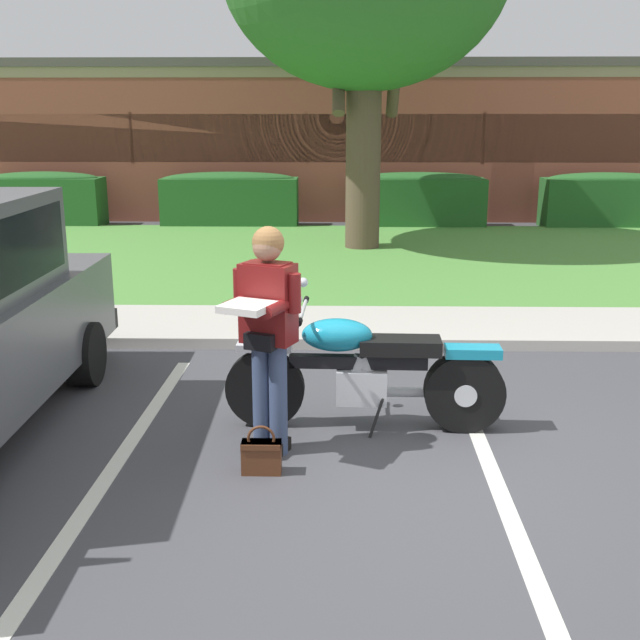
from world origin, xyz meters
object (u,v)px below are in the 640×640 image
(motorcycle, at_px, (375,371))
(rider_person, at_px, (267,323))
(handbag, at_px, (261,454))
(hedge_left, at_px, (45,198))
(hedge_center_right, at_px, (417,198))
(brick_building, at_px, (313,136))
(hedge_center_left, at_px, (230,198))
(hedge_right, at_px, (606,199))

(motorcycle, distance_m, rider_person, 1.09)
(rider_person, relative_size, handbag, 4.74)
(motorcycle, xyz_separation_m, hedge_left, (-7.00, 11.85, 0.17))
(rider_person, distance_m, hedge_left, 13.82)
(handbag, bearing_deg, hedge_left, 115.89)
(hedge_left, bearing_deg, handbag, -64.11)
(hedge_center_right, height_order, brick_building, brick_building)
(hedge_center_left, distance_m, hedge_center_right, 4.26)
(rider_person, distance_m, hedge_center_left, 12.50)
(handbag, height_order, hedge_left, hedge_left)
(hedge_center_right, bearing_deg, hedge_left, 180.00)
(rider_person, distance_m, hedge_right, 14.00)
(rider_person, height_order, brick_building, brick_building)
(handbag, relative_size, hedge_left, 0.14)
(rider_person, relative_size, brick_building, 0.07)
(motorcycle, height_order, handbag, motorcycle)
(hedge_center_left, bearing_deg, motorcycle, -76.95)
(hedge_left, height_order, hedge_center_left, same)
(motorcycle, bearing_deg, brick_building, 93.34)
(motorcycle, distance_m, hedge_center_right, 11.95)
(rider_person, xyz_separation_m, hedge_center_right, (2.32, 12.35, -0.36))
(hedge_center_left, relative_size, hedge_right, 1.09)
(handbag, xyz_separation_m, hedge_center_left, (-1.91, 12.70, 0.51))
(hedge_right, bearing_deg, hedge_center_right, -180.00)
(rider_person, xyz_separation_m, hedge_center_left, (-1.93, 12.35, -0.36))
(motorcycle, distance_m, brick_building, 17.62)
(hedge_left, bearing_deg, hedge_center_left, -0.00)
(hedge_right, bearing_deg, hedge_left, -180.00)
(hedge_center_left, height_order, hedge_right, same)
(rider_person, height_order, handbag, rider_person)
(handbag, height_order, hedge_center_right, hedge_center_right)
(hedge_center_right, bearing_deg, rider_person, -100.66)
(hedge_center_left, distance_m, hedge_right, 8.51)
(rider_person, relative_size, hedge_center_right, 0.56)
(hedge_left, relative_size, brick_building, 0.11)
(hedge_right, bearing_deg, brick_building, 140.06)
(motorcycle, xyz_separation_m, hedge_center_left, (-2.75, 11.85, 0.17))
(hedge_right, bearing_deg, handbag, -117.48)
(rider_person, height_order, hedge_center_left, rider_person)
(rider_person, xyz_separation_m, hedge_left, (-6.19, 12.35, -0.36))
(brick_building, bearing_deg, rider_person, -89.33)
(hedge_center_right, bearing_deg, brick_building, 114.02)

